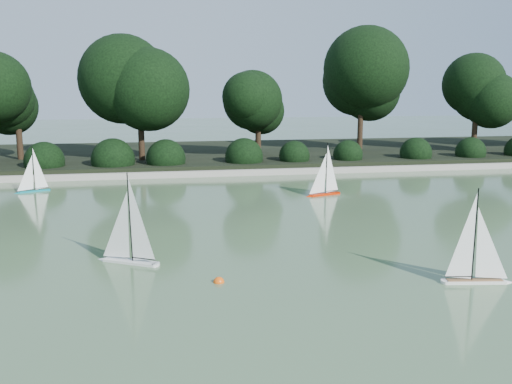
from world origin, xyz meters
TOP-DOWN VIEW (x-y plane):
  - ground at (0.00, 0.00)m, footprint 80.00×80.00m
  - pond_coping at (0.00, 9.00)m, footprint 40.00×0.35m
  - far_bank at (0.00, 13.00)m, footprint 40.00×8.00m
  - tree_line at (1.23, 11.44)m, footprint 26.31×3.93m
  - shrub_hedge at (0.00, 9.90)m, footprint 29.10×1.10m
  - sailboat_white_a at (-3.08, 0.62)m, footprint 1.04×0.69m
  - sailboat_white_b at (1.89, -1.21)m, footprint 1.06×0.32m
  - sailboat_orange at (1.55, 5.43)m, footprint 1.02×0.46m
  - sailboat_teal at (-5.79, 7.20)m, footprint 0.89×0.50m
  - race_buoy at (-1.74, -0.55)m, footprint 0.16×0.16m

SIDE VIEW (x-z plane):
  - ground at x=0.00m, z-range 0.00..0.00m
  - race_buoy at x=-1.74m, z-range -0.08..0.08m
  - pond_coping at x=0.00m, z-range 0.00..0.18m
  - far_bank at x=0.00m, z-range 0.00..0.30m
  - sailboat_teal at x=-5.79m, z-range -0.43..0.83m
  - sailboat_orange at x=1.55m, z-range -0.49..0.93m
  - sailboat_white_b at x=1.89m, z-range -0.50..0.95m
  - sailboat_white_a at x=-3.08m, z-range -0.53..1.01m
  - shrub_hedge at x=0.00m, z-range -0.10..1.00m
  - tree_line at x=1.23m, z-range 0.45..4.83m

